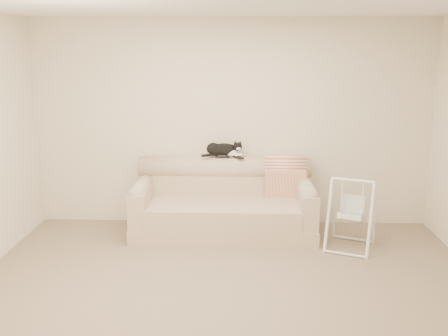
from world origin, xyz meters
The scene contains 8 objects.
ground_plane centered at (0.00, 0.00, 0.00)m, with size 5.00×5.00×0.00m, color #7A6A59.
room_shell centered at (0.00, 0.00, 1.53)m, with size 5.04×4.04×2.60m.
sofa centered at (-0.09, 1.62, 0.35)m, with size 2.20×0.93×0.90m.
remote_a centered at (-0.12, 1.84, 0.91)m, with size 0.18×0.05×0.03m.
remote_b centered at (0.07, 1.82, 0.91)m, with size 0.15×0.16×0.02m.
tuxedo_cat centered at (-0.11, 1.86, 1.00)m, with size 0.52×0.23×0.20m.
throw_blanket centered at (0.66, 1.84, 0.72)m, with size 0.51×0.38×0.58m.
baby_swing centered at (1.36, 1.14, 0.41)m, with size 0.66×0.68×0.82m.
Camera 1 is at (0.10, -4.26, 2.21)m, focal length 40.00 mm.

